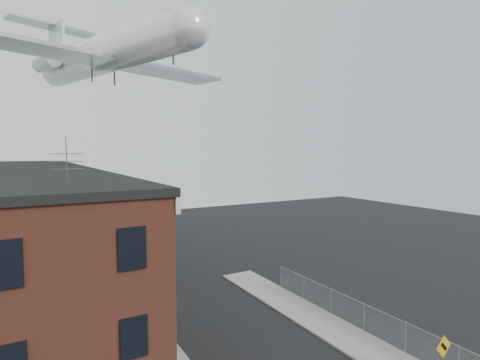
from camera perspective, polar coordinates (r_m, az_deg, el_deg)
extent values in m
cube|color=gray|center=(37.42, -19.86, -13.81)|extent=(3.00, 62.00, 0.12)
cube|color=gray|center=(26.64, 14.33, -21.33)|extent=(3.00, 26.00, 0.12)
cube|color=gray|center=(37.67, -17.63, -13.61)|extent=(0.15, 62.00, 0.14)
cube|color=gray|center=(25.74, 11.83, -22.22)|extent=(0.15, 26.00, 0.14)
cube|color=#361511|center=(19.28, -31.02, -16.11)|extent=(10.00, 12.00, 10.00)
cube|color=black|center=(18.19, -31.64, -0.67)|extent=(10.30, 12.30, 0.30)
cube|color=beige|center=(18.76, -15.89, -1.44)|extent=(0.16, 12.20, 0.60)
cylinder|color=#515156|center=(16.19, -24.91, 2.58)|extent=(0.04, 0.04, 2.00)
cube|color=slate|center=(28.39, -30.62, -9.59)|extent=(10.00, 7.00, 10.00)
cube|color=black|center=(27.67, -31.03, 0.84)|extent=(10.25, 7.00, 0.30)
cube|color=gray|center=(30.19, -18.48, -17.24)|extent=(1.80, 6.40, 0.25)
cube|color=beige|center=(29.46, -18.58, -13.26)|extent=(1.90, 6.50, 0.15)
cube|color=slate|center=(35.24, -30.47, -6.97)|extent=(10.00, 7.00, 10.00)
cube|color=black|center=(34.66, -30.79, 1.42)|extent=(10.25, 7.00, 0.30)
cube|color=gray|center=(36.71, -20.69, -13.38)|extent=(1.80, 6.40, 0.25)
cube|color=beige|center=(36.11, -20.78, -10.05)|extent=(1.90, 6.50, 0.15)
cube|color=slate|center=(42.14, -30.36, -5.21)|extent=(10.00, 7.00, 10.00)
cube|color=black|center=(41.66, -30.63, 1.81)|extent=(10.25, 7.00, 0.30)
cube|color=gray|center=(43.37, -22.18, -10.68)|extent=(1.80, 6.40, 0.25)
cube|color=beige|center=(42.87, -22.27, -7.84)|extent=(1.90, 6.50, 0.15)
cube|color=slate|center=(49.07, -30.29, -3.94)|extent=(10.00, 7.00, 10.00)
cube|color=black|center=(48.65, -30.52, 2.08)|extent=(10.25, 7.00, 0.30)
cube|color=gray|center=(50.13, -23.26, -8.71)|extent=(1.80, 6.40, 0.25)
cube|color=beige|center=(49.69, -23.34, -6.23)|extent=(1.90, 6.50, 0.15)
cube|color=slate|center=(56.01, -30.23, -2.98)|extent=(10.00, 7.00, 10.00)
cube|color=black|center=(55.65, -30.43, 2.29)|extent=(10.25, 7.00, 0.30)
cube|color=gray|center=(56.95, -24.07, -7.20)|extent=(1.80, 6.40, 0.25)
cube|color=beige|center=(56.56, -24.14, -5.01)|extent=(1.90, 6.50, 0.15)
cylinder|color=gray|center=(24.94, 23.93, -21.17)|extent=(0.06, 0.06, 1.90)
cylinder|color=gray|center=(26.64, 18.41, -19.31)|extent=(0.06, 0.06, 1.90)
cylinder|color=gray|center=(28.55, 13.71, -17.56)|extent=(0.06, 0.06, 1.90)
cylinder|color=gray|center=(30.65, 9.69, -15.95)|extent=(0.06, 0.06, 1.90)
cylinder|color=gray|center=(32.88, 6.26, -14.49)|extent=(0.06, 0.06, 1.90)
cube|color=gray|center=(26.29, 18.46, -17.51)|extent=(0.04, 18.00, 0.04)
cube|color=gray|center=(26.64, 18.41, -19.31)|extent=(0.02, 18.00, 1.80)
cube|color=#FBAB0D|center=(21.82, 28.61, -21.39)|extent=(1.10, 0.03, 1.10)
cube|color=black|center=(21.81, 28.65, -21.41)|extent=(0.52, 0.02, 0.52)
cylinder|color=black|center=(30.52, -18.29, -9.23)|extent=(0.26, 0.26, 9.00)
cube|color=black|center=(29.87, -18.46, -2.12)|extent=(1.80, 0.12, 0.12)
cylinder|color=black|center=(29.72, -19.79, -1.80)|extent=(0.08, 0.08, 0.25)
cylinder|color=black|center=(29.99, -17.16, -1.68)|extent=(0.08, 0.08, 0.25)
cylinder|color=black|center=(40.91, -20.75, -10.61)|extent=(0.24, 0.24, 2.40)
sphere|color=#1C4813|center=(40.37, -20.84, -7.31)|extent=(3.20, 3.20, 3.20)
sphere|color=#1C4813|center=(40.27, -20.04, -8.13)|extent=(2.24, 2.24, 2.24)
imported|color=maroon|center=(32.48, -12.24, -15.49)|extent=(1.55, 3.47, 1.16)
imported|color=black|center=(36.58, -14.45, -13.29)|extent=(1.20, 3.40, 1.12)
imported|color=slate|center=(47.90, -19.59, -9.11)|extent=(2.28, 4.47, 1.24)
cylinder|color=silver|center=(37.35, -19.46, 17.47)|extent=(9.94, 22.02, 2.97)
sphere|color=silver|center=(28.54, -7.69, 21.94)|extent=(2.97, 2.97, 2.97)
cone|color=silver|center=(47.15, -26.25, 14.45)|extent=(3.70, 3.58, 2.97)
cube|color=#939399|center=(35.97, -18.30, 16.51)|extent=(22.32, 10.82, 0.32)
cylinder|color=#939399|center=(43.41, -27.39, 15.59)|extent=(2.59, 3.99, 1.48)
cylinder|color=#939399|center=(45.20, -21.94, 15.28)|extent=(2.59, 3.99, 1.48)
cube|color=silver|center=(47.28, -26.14, 17.64)|extent=(1.35, 3.41, 5.19)
cube|color=#939399|center=(48.73, -26.68, 20.14)|extent=(9.11, 5.10, 0.23)
cylinder|color=#515156|center=(29.46, -10.13, 17.97)|extent=(0.15, 0.15, 1.11)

